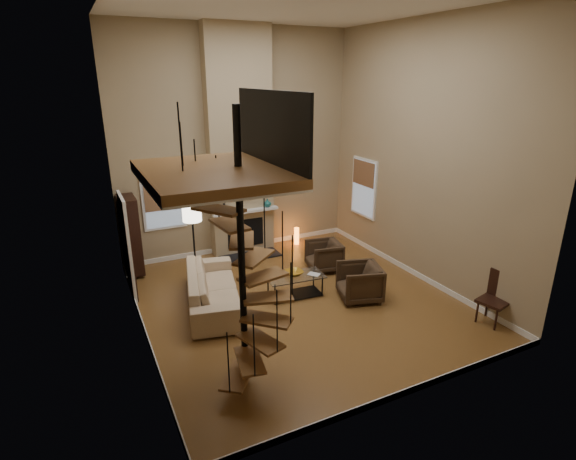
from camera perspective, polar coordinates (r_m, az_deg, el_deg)
name	(u,v)px	position (r m, az deg, el deg)	size (l,w,h in m)	color
ground	(297,300)	(9.21, 1.11, -9.03)	(6.00, 6.50, 0.01)	olive
back_wall	(237,144)	(11.22, -6.54, 10.87)	(6.00, 0.02, 5.50)	#9C8764
front_wall	(419,214)	(5.67, 16.48, 2.00)	(6.00, 0.02, 5.50)	#9C8764
left_wall	(127,184)	(7.42, -19.94, 5.59)	(0.02, 6.50, 5.50)	#9C8764
right_wall	(423,155)	(9.99, 16.92, 9.17)	(0.02, 6.50, 5.50)	#9C8764
ceiling	(299,2)	(8.20, 1.38, 27.23)	(6.00, 6.50, 0.01)	silver
baseboard_back	(241,246)	(11.89, -6.04, -2.06)	(6.00, 0.02, 0.12)	white
baseboard_front	(400,394)	(6.93, 14.22, -19.73)	(6.00, 0.02, 0.12)	white
baseboard_left	(146,333)	(8.42, -17.77, -12.46)	(0.02, 6.50, 0.12)	white
baseboard_right	(411,271)	(10.75, 15.50, -5.08)	(0.02, 6.50, 0.12)	white
chimney_breast	(240,145)	(11.04, -6.20, 10.75)	(1.60, 0.38, 5.50)	tan
hearth	(250,256)	(11.32, -4.85, -3.36)	(1.50, 0.60, 0.04)	black
firebox	(246,233)	(11.39, -5.46, -0.39)	(0.95, 0.02, 0.72)	black
mantel	(246,211)	(11.13, -5.41, 2.40)	(1.70, 0.18, 0.06)	white
mirror_frame	(244,179)	(10.98, -5.65, 6.48)	(0.94, 0.94, 0.10)	black
mirror_disc	(244,179)	(10.99, -5.67, 6.49)	(0.80, 0.80, 0.01)	white
vase_left	(224,208)	(10.95, -8.20, 2.85)	(0.24, 0.24, 0.25)	black
vase_right	(267,203)	(11.34, -2.67, 3.50)	(0.20, 0.20, 0.21)	#195858
window_back	(164,198)	(10.93, -15.69, 4.03)	(1.02, 0.06, 1.52)	white
window_right	(364,187)	(11.71, 9.71, 5.47)	(0.06, 1.02, 1.52)	white
entry_door	(128,247)	(9.62, -19.87, -2.06)	(0.10, 1.05, 2.16)	white
loft	(220,168)	(5.77, -8.72, 7.85)	(1.70, 2.20, 1.09)	brown
spiral_stair	(243,269)	(6.30, -5.81, -4.95)	(1.47, 1.47, 4.06)	black
hutch	(130,235)	(10.63, -19.58, -0.60)	(0.37, 0.79, 1.77)	black
sofa	(212,288)	(8.96, -9.68, -7.29)	(2.46, 0.96, 0.72)	#CAAF8C
armchair_near	(327,255)	(10.49, 5.00, -3.28)	(0.74, 0.76, 0.69)	#3C2B1B
armchair_far	(363,282)	(9.27, 9.61, -6.62)	(0.81, 0.83, 0.75)	#3C2B1B
coffee_table	(295,283)	(9.27, 0.92, -6.83)	(1.23, 0.70, 0.45)	silver
bowl	(294,273)	(9.21, 0.78, -5.51)	(0.36, 0.36, 0.09)	#C38922
book	(314,275)	(9.22, 3.30, -5.77)	(0.18, 0.24, 0.02)	gray
floor_lamp	(192,220)	(9.79, -12.18, 1.29)	(0.41, 0.41, 1.71)	black
accent_lamp	(297,236)	(12.02, 1.11, -0.76)	(0.13, 0.13, 0.46)	orange
side_chair	(496,296)	(9.08, 25.16, -7.67)	(0.58, 0.58, 1.00)	black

